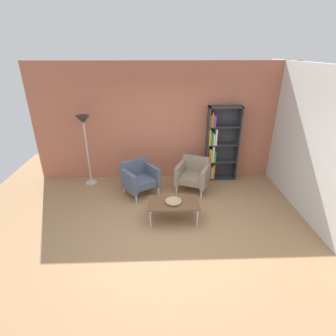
{
  "coord_description": "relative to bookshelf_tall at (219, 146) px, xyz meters",
  "views": [
    {
      "loc": [
        -0.11,
        -3.89,
        3.13
      ],
      "look_at": [
        0.06,
        0.84,
        0.95
      ],
      "focal_mm": 27.74,
      "sensor_mm": 36.0,
      "label": 1
    }
  ],
  "objects": [
    {
      "name": "armchair_by_bookshelf",
      "position": [
        -1.98,
        -0.74,
        -0.49
      ],
      "size": [
        0.94,
        0.93,
        0.78
      ],
      "rotation": [
        0.0,
        0.0,
        0.61
      ],
      "color": "#4C566B",
      "rests_on": "ground_plane"
    },
    {
      "name": "armchair_corner_red",
      "position": [
        -0.7,
        -0.6,
        -0.49
      ],
      "size": [
        0.9,
        0.87,
        0.78
      ],
      "rotation": [
        0.0,
        0.0,
        -0.4
      ],
      "color": "gray",
      "rests_on": "ground_plane"
    },
    {
      "name": "ground_plane",
      "position": [
        -1.39,
        -2.25,
        -0.91
      ],
      "size": [
        8.32,
        8.32,
        0.0
      ],
      "primitive_type": "plane",
      "color": "#9E7751"
    },
    {
      "name": "floor_lamp_torchiere",
      "position": [
        -3.25,
        -0.17,
        0.54
      ],
      "size": [
        0.32,
        0.32,
        1.74
      ],
      "color": "silver",
      "rests_on": "ground_plane"
    },
    {
      "name": "decorative_bowl",
      "position": [
        -1.24,
        -1.83,
        -0.47
      ],
      "size": [
        0.32,
        0.32,
        0.05
      ],
      "color": "tan",
      "rests_on": "coffee_table_low"
    },
    {
      "name": "brick_back_panel",
      "position": [
        -1.39,
        0.21,
        0.54
      ],
      "size": [
        6.4,
        0.12,
        2.9
      ],
      "primitive_type": "cube",
      "color": "#B2664C",
      "rests_on": "ground_plane"
    },
    {
      "name": "bookshelf_tall",
      "position": [
        0.0,
        0.0,
        0.0
      ],
      "size": [
        0.8,
        0.3,
        1.9
      ],
      "color": "#333338",
      "rests_on": "ground_plane"
    },
    {
      "name": "coffee_table_low",
      "position": [
        -1.24,
        -1.83,
        -0.54
      ],
      "size": [
        1.0,
        0.56,
        0.4
      ],
      "color": "brown",
      "rests_on": "ground_plane"
    },
    {
      "name": "plaster_right_partition",
      "position": [
        1.47,
        -1.65,
        0.54
      ],
      "size": [
        0.12,
        5.2,
        2.9
      ],
      "primitive_type": "cube",
      "color": "silver",
      "rests_on": "ground_plane"
    }
  ]
}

